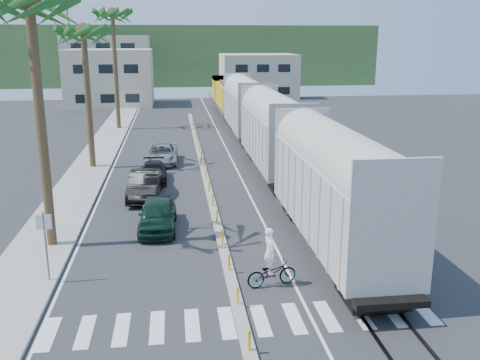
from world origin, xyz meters
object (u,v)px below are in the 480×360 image
car_lead (158,215)px  street_sign (45,237)px  cyclist (271,268)px  car_second (145,185)px

car_lead → street_sign: bearing=-124.6°
car_lead → cyclist: 8.49m
street_sign → car_second: (3.31, 11.53, -1.14)m
street_sign → car_lead: 7.26m
street_sign → car_second: street_sign is taller
street_sign → car_lead: (4.22, 5.78, -1.18)m
car_second → cyclist: bearing=-63.3°
cyclist → car_second: bearing=11.1°
car_second → cyclist: 14.01m
car_second → car_lead: bearing=-77.6°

